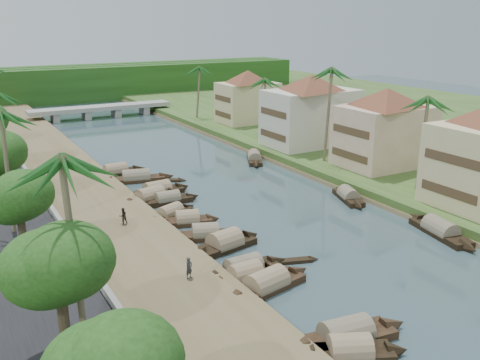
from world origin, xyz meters
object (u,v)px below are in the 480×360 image
sampan_1 (350,352)px  person_near (189,268)px  bridge (101,109)px  sampan_0 (346,336)px

sampan_1 → person_near: 13.27m
bridge → sampan_1: size_ratio=3.88×
sampan_1 → bridge: bearing=108.4°
bridge → person_near: 75.01m
sampan_0 → person_near: 12.38m
sampan_0 → person_near: size_ratio=5.66×
sampan_0 → sampan_1: 1.59m
sampan_1 → person_near: size_ratio=4.46×
bridge → sampan_1: 86.61m
bridge → sampan_0: bearing=-95.7°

